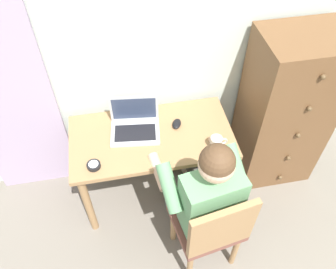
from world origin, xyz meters
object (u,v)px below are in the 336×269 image
(person_seated, at_px, (202,189))
(desk_clock, at_px, (94,165))
(chair, at_px, (211,227))
(coffee_mug, at_px, (216,143))
(laptop, at_px, (135,124))
(desk, at_px, (152,145))
(dresser, at_px, (284,112))
(computer_mouse, at_px, (177,124))

(person_seated, bearing_deg, desk_clock, 157.42)
(chair, relative_size, coffee_mug, 7.37)
(laptop, bearing_deg, desk, -38.65)
(dresser, height_order, chair, dresser)
(desk, relative_size, laptop, 3.10)
(dresser, height_order, laptop, dresser)
(computer_mouse, bearing_deg, desk_clock, -133.84)
(dresser, distance_m, coffee_mug, 0.69)
(desk, relative_size, chair, 1.29)
(dresser, distance_m, computer_mouse, 0.85)
(dresser, xyz_separation_m, desk_clock, (-1.45, -0.28, 0.06))
(desk, height_order, computer_mouse, computer_mouse)
(dresser, distance_m, chair, 1.08)
(laptop, bearing_deg, dresser, -0.01)
(chair, relative_size, laptop, 2.40)
(desk, xyz_separation_m, laptop, (-0.10, 0.08, 0.16))
(dresser, relative_size, person_seated, 1.11)
(desk, distance_m, coffee_mug, 0.48)
(coffee_mug, bearing_deg, dresser, 23.27)
(desk, bearing_deg, chair, -67.16)
(laptop, relative_size, computer_mouse, 3.69)
(person_seated, distance_m, desk_clock, 0.72)
(chair, relative_size, person_seated, 0.74)
(laptop, distance_m, coffee_mug, 0.58)
(person_seated, xyz_separation_m, computer_mouse, (-0.05, 0.53, 0.05))
(laptop, height_order, coffee_mug, laptop)
(coffee_mug, bearing_deg, desk, 155.58)
(coffee_mug, bearing_deg, person_seated, -120.31)
(chair, xyz_separation_m, computer_mouse, (-0.08, 0.71, 0.23))
(dresser, relative_size, laptop, 3.63)
(dresser, xyz_separation_m, laptop, (-1.15, 0.00, 0.10))
(chair, bearing_deg, computer_mouse, 96.35)
(desk, distance_m, person_seated, 0.54)
(person_seated, bearing_deg, desk, 117.90)
(chair, bearing_deg, desk_clock, 146.36)
(desk, height_order, dresser, dresser)
(dresser, bearing_deg, laptop, 179.99)
(dresser, relative_size, computer_mouse, 13.39)
(dresser, height_order, desk_clock, dresser)
(desk, distance_m, chair, 0.72)
(desk, xyz_separation_m, chair, (0.27, -0.65, -0.11))
(coffee_mug, bearing_deg, computer_mouse, 131.27)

